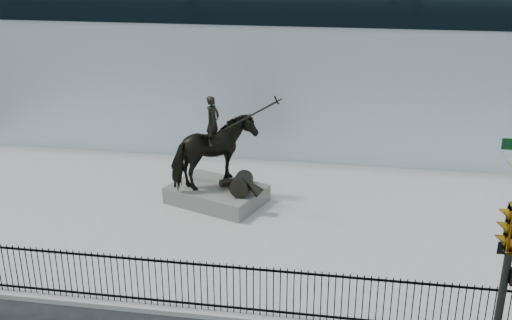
# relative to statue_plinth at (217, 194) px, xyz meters

# --- Properties ---
(plaza) EXTENTS (30.00, 12.00, 0.15)m
(plaza) POSITION_rel_statue_plinth_xyz_m (1.53, -1.20, -0.39)
(plaza) COLOR gray
(plaza) RESTS_ON ground
(building) EXTENTS (44.00, 14.00, 9.00)m
(building) POSITION_rel_statue_plinth_xyz_m (1.53, 11.80, 4.03)
(building) COLOR silver
(building) RESTS_ON ground
(picket_fence) EXTENTS (22.10, 0.10, 1.50)m
(picket_fence) POSITION_rel_statue_plinth_xyz_m (1.53, -6.95, 0.43)
(picket_fence) COLOR black
(picket_fence) RESTS_ON plaza
(statue_plinth) EXTENTS (4.02, 3.40, 0.64)m
(statue_plinth) POSITION_rel_statue_plinth_xyz_m (0.00, 0.00, 0.00)
(statue_plinth) COLOR #626059
(statue_plinth) RESTS_ON plaza
(equestrian_statue) EXTENTS (4.11, 3.34, 3.70)m
(equestrian_statue) POSITION_rel_statue_plinth_xyz_m (0.06, -0.02, 1.66)
(equestrian_statue) COLOR black
(equestrian_statue) RESTS_ON statue_plinth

